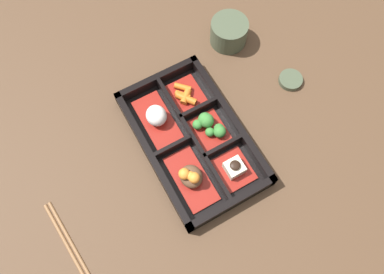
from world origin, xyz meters
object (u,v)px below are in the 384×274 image
at_px(bowl_rice, 157,117).
at_px(chopsticks, 70,246).
at_px(tea_cup, 229,32).
at_px(sauce_dish, 291,80).

relative_size(bowl_rice, chopsticks, 0.65).
height_order(bowl_rice, tea_cup, tea_cup).
xyz_separation_m(bowl_rice, chopsticks, (-0.15, 0.27, -0.03)).
bearing_deg(tea_cup, sauce_dish, -158.64).
xyz_separation_m(bowl_rice, sauce_dish, (-0.06, -0.32, -0.02)).
distance_m(bowl_rice, sauce_dish, 0.32).
bearing_deg(sauce_dish, tea_cup, 21.36).
height_order(bowl_rice, sauce_dish, bowl_rice).
relative_size(tea_cup, sauce_dish, 1.61).
bearing_deg(chopsticks, tea_cup, -63.11).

